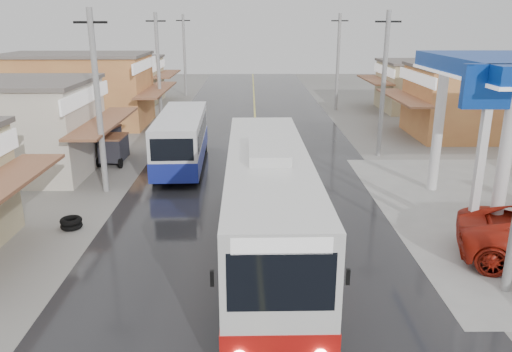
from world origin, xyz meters
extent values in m
plane|color=slate|center=(0.00, 0.00, 0.00)|extent=(120.00, 120.00, 0.00)
cube|color=black|center=(0.00, 15.00, 0.01)|extent=(12.00, 90.00, 0.02)
cube|color=#D8CC4C|center=(0.00, 15.00, 0.02)|extent=(0.15, 90.00, 0.01)
cylinder|color=white|center=(8.00, 9.00, 2.75)|extent=(0.44, 0.44, 5.50)
cylinder|color=white|center=(8.00, 3.00, 2.75)|extent=(0.44, 0.44, 5.50)
cube|color=white|center=(7.20, 3.00, 3.00)|extent=(0.25, 0.25, 6.00)
cube|color=#0A3596|center=(7.20, 3.00, 5.50)|extent=(1.80, 0.30, 1.40)
cube|color=silver|center=(0.18, 2.19, 2.05)|extent=(2.63, 12.07, 2.96)
cube|color=black|center=(0.18, 2.19, 0.47)|extent=(2.65, 12.09, 0.30)
cube|color=#B5120F|center=(0.18, 2.19, 0.97)|extent=(2.67, 12.11, 0.55)
cube|color=yellow|center=(0.18, 2.19, 0.64)|extent=(2.68, 12.12, 0.14)
cube|color=black|center=(0.17, 2.69, 2.38)|extent=(2.64, 9.56, 1.00)
cube|color=black|center=(0.24, -3.78, 2.48)|extent=(2.21, 0.14, 1.31)
cube|color=black|center=(0.12, 8.17, 2.48)|extent=(2.21, 0.14, 1.10)
cube|color=white|center=(0.24, -3.78, 3.28)|extent=(2.01, 0.14, 0.35)
cube|color=silver|center=(0.18, 2.19, 3.68)|extent=(1.23, 3.02, 0.30)
cylinder|color=black|center=(-0.89, -2.04, 0.57)|extent=(0.36, 1.11, 1.10)
cylinder|color=black|center=(1.32, -2.01, 0.57)|extent=(0.36, 1.11, 1.10)
cylinder|color=black|center=(-0.96, 6.00, 0.57)|extent=(0.36, 1.11, 1.10)
cylinder|color=black|center=(1.25, 6.02, 0.57)|extent=(0.36, 1.11, 1.10)
cube|color=black|center=(-1.17, -3.55, 2.43)|extent=(0.08, 0.08, 0.35)
cube|color=black|center=(1.64, -3.52, 2.43)|extent=(0.08, 0.08, 0.35)
cube|color=silver|center=(-4.01, 13.00, 1.64)|extent=(2.49, 8.42, 2.32)
cube|color=navy|center=(-4.01, 13.00, 0.86)|extent=(2.54, 8.46, 0.93)
cube|color=black|center=(-4.01, 13.00, 1.97)|extent=(2.49, 7.03, 0.84)
cube|color=black|center=(-3.87, 8.87, 1.97)|extent=(1.93, 0.18, 1.02)
cylinder|color=black|center=(-4.90, 10.00, 0.48)|extent=(0.31, 0.94, 0.93)
cylinder|color=black|center=(-2.92, 10.06, 0.48)|extent=(0.31, 0.94, 0.93)
cylinder|color=black|center=(-5.09, 15.94, 0.48)|extent=(0.31, 0.94, 0.93)
cylinder|color=black|center=(-3.11, 16.00, 0.48)|extent=(0.31, 0.94, 0.93)
imported|color=black|center=(-3.61, 10.74, 0.52)|extent=(1.26, 2.09, 1.04)
imported|color=#287838|center=(-3.61, 10.51, 1.27)|extent=(0.73, 0.59, 1.73)
cube|color=#26262D|center=(-7.76, 13.48, 0.87)|extent=(1.24, 1.87, 1.20)
cube|color=brown|center=(-7.76, 13.48, 1.52)|extent=(1.29, 1.92, 0.09)
cylinder|color=black|center=(-8.42, 12.85, 0.28)|extent=(0.18, 0.56, 0.55)
cylinder|color=black|center=(-8.38, 14.14, 0.28)|extent=(0.18, 0.56, 0.55)
cylinder|color=black|center=(-7.23, 12.64, 0.28)|extent=(0.12, 0.55, 0.55)
cube|color=#26262D|center=(-8.74, 14.99, 0.96)|extent=(1.76, 2.28, 1.32)
cube|color=brown|center=(-8.74, 14.99, 1.67)|extent=(1.82, 2.34, 0.10)
cylinder|color=black|center=(-9.60, 14.47, 0.30)|extent=(0.32, 0.63, 0.61)
cylinder|color=black|center=(-9.27, 15.85, 0.30)|extent=(0.32, 0.63, 0.61)
cylinder|color=black|center=(-8.36, 13.96, 0.30)|extent=(0.26, 0.62, 0.61)
torus|color=black|center=(-7.12, 4.70, 0.10)|extent=(0.81, 0.81, 0.21)
torus|color=black|center=(-7.12, 4.70, 0.31)|extent=(0.81, 0.81, 0.21)
camera|label=1|loc=(-0.37, -12.71, 7.52)|focal=35.00mm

